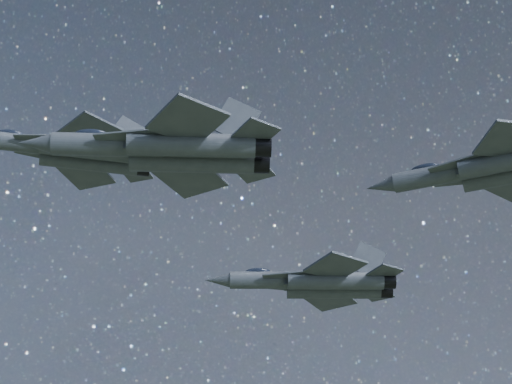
# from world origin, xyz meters

# --- Properties ---
(jet_lead) EXTENTS (17.52, 11.56, 4.48)m
(jet_lead) POSITION_xyz_m (-13.61, -6.64, 162.53)
(jet_lead) COLOR #353B42
(jet_left) EXTENTS (20.10, 13.84, 5.04)m
(jet_left) POSITION_xyz_m (5.02, 13.98, 157.83)
(jet_left) COLOR #353B42
(jet_right) EXTENTS (20.32, 13.88, 5.10)m
(jet_right) POSITION_xyz_m (-3.11, -12.12, 157.85)
(jet_right) COLOR #353B42
(jet_slot) EXTENTS (19.78, 13.64, 4.96)m
(jet_slot) POSITION_xyz_m (22.13, -1.31, 160.10)
(jet_slot) COLOR #353B42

